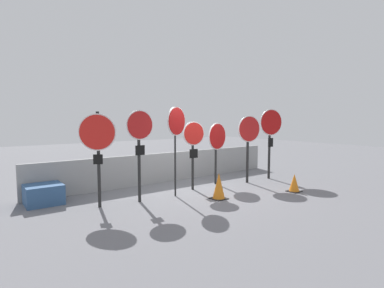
{
  "coord_description": "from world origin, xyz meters",
  "views": [
    {
      "loc": [
        -5.56,
        -7.24,
        2.19
      ],
      "look_at": [
        -0.13,
        0.0,
        1.42
      ],
      "focal_mm": 28.0,
      "sensor_mm": 36.0,
      "label": 1
    }
  ],
  "objects_px": {
    "stop_sign_0": "(98,141)",
    "stop_sign_1": "(140,137)",
    "stop_sign_3": "(193,142)",
    "traffic_cone_0": "(219,186)",
    "stop_sign_6": "(271,130)",
    "stop_sign_5": "(249,136)",
    "traffic_cone_1": "(294,183)",
    "stop_sign_2": "(176,127)",
    "storage_crate": "(44,194)",
    "stop_sign_4": "(217,141)"
  },
  "relations": [
    {
      "from": "stop_sign_0",
      "to": "stop_sign_1",
      "type": "bearing_deg",
      "value": 23.64
    },
    {
      "from": "stop_sign_3",
      "to": "traffic_cone_0",
      "type": "height_order",
      "value": "stop_sign_3"
    },
    {
      "from": "stop_sign_0",
      "to": "stop_sign_6",
      "type": "relative_size",
      "value": 0.93
    },
    {
      "from": "stop_sign_5",
      "to": "stop_sign_6",
      "type": "xyz_separation_m",
      "value": [
        1.16,
        0.01,
        0.17
      ]
    },
    {
      "from": "stop_sign_0",
      "to": "stop_sign_3",
      "type": "xyz_separation_m",
      "value": [
        2.99,
        0.1,
        -0.18
      ]
    },
    {
      "from": "stop_sign_3",
      "to": "traffic_cone_1",
      "type": "xyz_separation_m",
      "value": [
        2.28,
        -2.01,
        -1.21
      ]
    },
    {
      "from": "stop_sign_6",
      "to": "stop_sign_2",
      "type": "bearing_deg",
      "value": -166.0
    },
    {
      "from": "stop_sign_2",
      "to": "stop_sign_5",
      "type": "distance_m",
      "value": 2.98
    },
    {
      "from": "stop_sign_3",
      "to": "storage_crate",
      "type": "height_order",
      "value": "stop_sign_3"
    },
    {
      "from": "stop_sign_0",
      "to": "stop_sign_3",
      "type": "bearing_deg",
      "value": 34.24
    },
    {
      "from": "stop_sign_2",
      "to": "stop_sign_5",
      "type": "relative_size",
      "value": 1.1
    },
    {
      "from": "stop_sign_0",
      "to": "storage_crate",
      "type": "xyz_separation_m",
      "value": [
        -1.03,
        1.16,
        -1.4
      ]
    },
    {
      "from": "stop_sign_0",
      "to": "stop_sign_5",
      "type": "relative_size",
      "value": 1.03
    },
    {
      "from": "traffic_cone_0",
      "to": "stop_sign_1",
      "type": "bearing_deg",
      "value": 151.78
    },
    {
      "from": "stop_sign_0",
      "to": "stop_sign_1",
      "type": "distance_m",
      "value": 1.06
    },
    {
      "from": "stop_sign_2",
      "to": "storage_crate",
      "type": "distance_m",
      "value": 3.86
    },
    {
      "from": "stop_sign_0",
      "to": "stop_sign_2",
      "type": "height_order",
      "value": "stop_sign_2"
    },
    {
      "from": "traffic_cone_1",
      "to": "stop_sign_1",
      "type": "bearing_deg",
      "value": 157.44
    },
    {
      "from": "stop_sign_5",
      "to": "stop_sign_1",
      "type": "bearing_deg",
      "value": -171.42
    },
    {
      "from": "stop_sign_1",
      "to": "stop_sign_6",
      "type": "bearing_deg",
      "value": -1.95
    },
    {
      "from": "storage_crate",
      "to": "traffic_cone_1",
      "type": "bearing_deg",
      "value": -26.07
    },
    {
      "from": "stop_sign_1",
      "to": "traffic_cone_1",
      "type": "bearing_deg",
      "value": -23.87
    },
    {
      "from": "stop_sign_2",
      "to": "traffic_cone_0",
      "type": "relative_size",
      "value": 3.52
    },
    {
      "from": "stop_sign_2",
      "to": "stop_sign_6",
      "type": "height_order",
      "value": "stop_sign_6"
    },
    {
      "from": "stop_sign_1",
      "to": "stop_sign_3",
      "type": "relative_size",
      "value": 1.15
    },
    {
      "from": "stop_sign_5",
      "to": "stop_sign_3",
      "type": "bearing_deg",
      "value": -179.24
    },
    {
      "from": "stop_sign_3",
      "to": "stop_sign_6",
      "type": "relative_size",
      "value": 0.83
    },
    {
      "from": "traffic_cone_0",
      "to": "stop_sign_5",
      "type": "bearing_deg",
      "value": 23.12
    },
    {
      "from": "stop_sign_4",
      "to": "stop_sign_6",
      "type": "bearing_deg",
      "value": -22.85
    },
    {
      "from": "traffic_cone_0",
      "to": "stop_sign_3",
      "type": "bearing_deg",
      "value": 86.3
    },
    {
      "from": "stop_sign_1",
      "to": "storage_crate",
      "type": "relative_size",
      "value": 2.74
    },
    {
      "from": "stop_sign_3",
      "to": "storage_crate",
      "type": "distance_m",
      "value": 4.33
    },
    {
      "from": "stop_sign_2",
      "to": "stop_sign_3",
      "type": "relative_size",
      "value": 1.2
    },
    {
      "from": "stop_sign_1",
      "to": "stop_sign_4",
      "type": "xyz_separation_m",
      "value": [
        3.04,
        0.41,
        -0.25
      ]
    },
    {
      "from": "stop_sign_0",
      "to": "stop_sign_3",
      "type": "relative_size",
      "value": 1.12
    },
    {
      "from": "stop_sign_3",
      "to": "traffic_cone_1",
      "type": "bearing_deg",
      "value": -33.04
    },
    {
      "from": "stop_sign_0",
      "to": "traffic_cone_1",
      "type": "xyz_separation_m",
      "value": [
        5.26,
        -1.91,
        -1.39
      ]
    },
    {
      "from": "stop_sign_0",
      "to": "stop_sign_2",
      "type": "relative_size",
      "value": 0.93
    },
    {
      "from": "stop_sign_4",
      "to": "stop_sign_0",
      "type": "bearing_deg",
      "value": 172.79
    },
    {
      "from": "stop_sign_1",
      "to": "stop_sign_3",
      "type": "distance_m",
      "value": 1.97
    },
    {
      "from": "stop_sign_4",
      "to": "stop_sign_5",
      "type": "distance_m",
      "value": 1.12
    },
    {
      "from": "stop_sign_6",
      "to": "storage_crate",
      "type": "height_order",
      "value": "stop_sign_6"
    },
    {
      "from": "stop_sign_0",
      "to": "stop_sign_1",
      "type": "height_order",
      "value": "stop_sign_1"
    },
    {
      "from": "traffic_cone_1",
      "to": "storage_crate",
      "type": "relative_size",
      "value": 0.61
    },
    {
      "from": "stop_sign_6",
      "to": "storage_crate",
      "type": "bearing_deg",
      "value": -177.14
    },
    {
      "from": "stop_sign_3",
      "to": "stop_sign_4",
      "type": "xyz_separation_m",
      "value": [
        1.1,
        0.15,
        -0.01
      ]
    },
    {
      "from": "stop_sign_3",
      "to": "stop_sign_6",
      "type": "distance_m",
      "value": 3.28
    },
    {
      "from": "storage_crate",
      "to": "stop_sign_3",
      "type": "bearing_deg",
      "value": -14.91
    },
    {
      "from": "stop_sign_0",
      "to": "stop_sign_5",
      "type": "bearing_deg",
      "value": 29.83
    },
    {
      "from": "stop_sign_2",
      "to": "stop_sign_3",
      "type": "distance_m",
      "value": 1.04
    }
  ]
}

